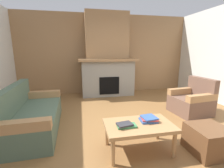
% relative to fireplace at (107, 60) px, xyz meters
% --- Properties ---
extents(ground, '(9.00, 9.00, 0.00)m').
position_rel_fireplace_xyz_m(ground, '(0.00, -2.62, -1.16)').
color(ground, brown).
extents(wall_back_wood_panel, '(6.00, 0.12, 2.70)m').
position_rel_fireplace_xyz_m(wall_back_wood_panel, '(0.00, 0.38, 0.19)').
color(wall_back_wood_panel, '#997047').
rests_on(wall_back_wood_panel, ground).
extents(fireplace, '(1.90, 0.82, 2.70)m').
position_rel_fireplace_xyz_m(fireplace, '(0.00, 0.00, 0.00)').
color(fireplace, gray).
rests_on(fireplace, ground).
extents(couch, '(0.92, 1.84, 0.85)m').
position_rel_fireplace_xyz_m(couch, '(-1.84, -2.24, -0.88)').
color(couch, '#4C604C').
rests_on(couch, ground).
extents(armchair, '(0.84, 0.84, 0.85)m').
position_rel_fireplace_xyz_m(armchair, '(1.70, -2.09, -0.87)').
color(armchair, brown).
rests_on(armchair, ground).
extents(coffee_table, '(1.00, 0.60, 0.43)m').
position_rel_fireplace_xyz_m(coffee_table, '(-0.08, -3.22, -0.79)').
color(coffee_table, '#A87A4C').
rests_on(coffee_table, ground).
extents(ottoman, '(0.52, 0.52, 0.40)m').
position_rel_fireplace_xyz_m(ottoman, '(0.91, -3.47, -0.96)').
color(ottoman, brown).
rests_on(ottoman, ground).
extents(book_stack_near_edge, '(0.29, 0.19, 0.05)m').
position_rel_fireplace_xyz_m(book_stack_near_edge, '(-0.29, -3.26, -0.71)').
color(book_stack_near_edge, '#3D7F4C').
rests_on(book_stack_near_edge, coffee_table).
extents(book_stack_center, '(0.28, 0.25, 0.07)m').
position_rel_fireplace_xyz_m(book_stack_center, '(0.10, -3.15, -0.70)').
color(book_stack_center, '#335699').
rests_on(book_stack_center, coffee_table).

